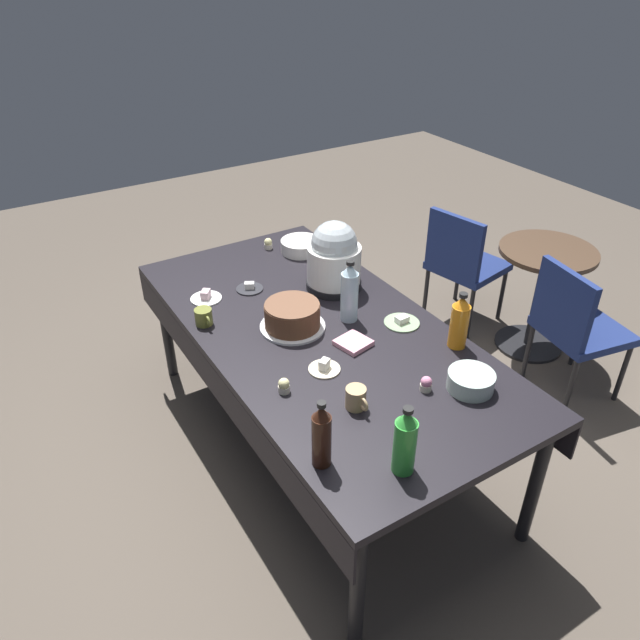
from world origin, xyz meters
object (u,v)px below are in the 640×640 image
(dessert_plate_cream, at_px, (324,368))
(cupcake_rose, at_px, (268,244))
(glass_salad_bowl, at_px, (471,381))
(soda_bottle_cola, at_px, (321,436))
(dessert_plate_sage, at_px, (402,322))
(soda_bottle_water, at_px, (349,292))
(dessert_plate_charcoal, at_px, (250,288))
(cupcake_vanilla, at_px, (426,384))
(slow_cooker, at_px, (334,258))
(soda_bottle_orange_juice, at_px, (459,322))
(ceramic_snack_bowl, at_px, (301,246))
(maroon_chair_right, at_px, (575,323))
(cupcake_berry, at_px, (284,386))
(frosted_layer_cake, at_px, (292,316))
(potluck_table, at_px, (320,339))
(dessert_plate_white, at_px, (206,297))
(round_cafe_table, at_px, (542,281))
(coffee_mug_olive, at_px, (204,317))
(coffee_mug_tan, at_px, (356,398))
(maroon_chair_left, at_px, (463,261))

(dessert_plate_cream, bearing_deg, cupcake_rose, 163.64)
(glass_salad_bowl, relative_size, soda_bottle_cola, 0.70)
(dessert_plate_sage, relative_size, soda_bottle_water, 0.55)
(dessert_plate_cream, distance_m, soda_bottle_cola, 0.56)
(dessert_plate_charcoal, height_order, cupcake_vanilla, cupcake_vanilla)
(slow_cooker, relative_size, soda_bottle_orange_juice, 1.36)
(cupcake_rose, bearing_deg, soda_bottle_cola, -21.46)
(dessert_plate_cream, xyz_separation_m, cupcake_vanilla, (0.34, 0.29, 0.02))
(ceramic_snack_bowl, relative_size, maroon_chair_right, 0.28)
(cupcake_berry, bearing_deg, frosted_layer_cake, 146.33)
(potluck_table, bearing_deg, slow_cooker, 137.99)
(dessert_plate_white, xyz_separation_m, round_cafe_table, (0.50, 2.05, -0.26))
(dessert_plate_charcoal, bearing_deg, round_cafe_table, 75.36)
(dessert_plate_sage, xyz_separation_m, soda_bottle_cola, (0.58, -0.82, 0.12))
(cupcake_berry, bearing_deg, glass_salad_bowl, 59.99)
(frosted_layer_cake, distance_m, dessert_plate_white, 0.54)
(dessert_plate_cream, xyz_separation_m, coffee_mug_olive, (-0.62, -0.30, 0.03))
(soda_bottle_cola, bearing_deg, coffee_mug_olive, -179.87)
(dessert_plate_white, distance_m, cupcake_berry, 0.88)
(dessert_plate_sage, distance_m, cupcake_rose, 1.10)
(cupcake_vanilla, bearing_deg, round_cafe_table, 113.51)
(slow_cooker, distance_m, soda_bottle_orange_juice, 0.78)
(soda_bottle_cola, distance_m, soda_bottle_orange_juice, 0.97)
(glass_salad_bowl, xyz_separation_m, soda_bottle_water, (-0.72, -0.13, 0.11))
(dessert_plate_sage, distance_m, dessert_plate_white, 1.02)
(ceramic_snack_bowl, relative_size, cupcake_vanilla, 3.55)
(potluck_table, distance_m, dessert_plate_cream, 0.34)
(dessert_plate_cream, height_order, soda_bottle_water, soda_bottle_water)
(dessert_plate_white, height_order, dessert_plate_charcoal, dessert_plate_white)
(dessert_plate_charcoal, bearing_deg, soda_bottle_water, 29.03)
(cupcake_rose, bearing_deg, glass_salad_bowl, 3.50)
(glass_salad_bowl, relative_size, dessert_plate_white, 1.21)
(coffee_mug_olive, bearing_deg, cupcake_vanilla, 31.57)
(ceramic_snack_bowl, distance_m, soda_bottle_water, 0.80)
(frosted_layer_cake, distance_m, soda_bottle_cola, 0.90)
(ceramic_snack_bowl, bearing_deg, coffee_mug_olive, -61.11)
(frosted_layer_cake, xyz_separation_m, maroon_chair_right, (0.47, 1.58, -0.32))
(cupcake_vanilla, xyz_separation_m, coffee_mug_olive, (-0.96, -0.59, 0.01))
(dessert_plate_cream, xyz_separation_m, coffee_mug_tan, (0.28, -0.02, 0.03))
(ceramic_snack_bowl, bearing_deg, dessert_plate_sage, 1.25)
(potluck_table, xyz_separation_m, soda_bottle_cola, (0.75, -0.46, 0.19))
(cupcake_rose, height_order, maroon_chair_right, maroon_chair_right)
(dessert_plate_sage, bearing_deg, soda_bottle_orange_juice, 19.29)
(soda_bottle_water, bearing_deg, glass_salad_bowl, 10.18)
(soda_bottle_water, bearing_deg, round_cafe_table, 91.72)
(coffee_mug_tan, bearing_deg, potluck_table, 162.44)
(cupcake_rose, bearing_deg, maroon_chair_right, 44.34)
(potluck_table, height_order, slow_cooker, slow_cooker)
(cupcake_rose, bearing_deg, dessert_plate_cream, -16.36)
(cupcake_berry, distance_m, maroon_chair_left, 2.06)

